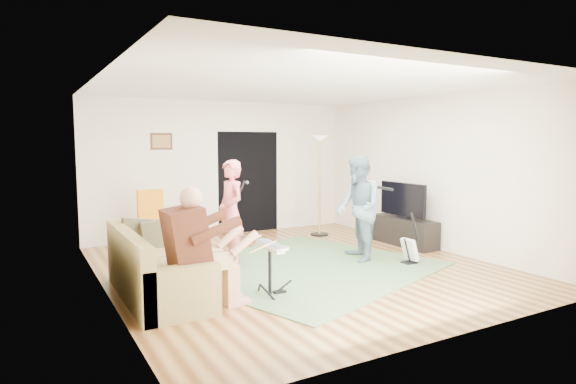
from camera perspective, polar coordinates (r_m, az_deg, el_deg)
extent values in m
plane|color=brown|center=(7.39, 1.25, -8.87)|extent=(6.00, 6.00, 0.00)
plane|color=white|center=(7.19, 1.30, 12.41)|extent=(6.00, 6.00, 0.00)
plane|color=brown|center=(6.42, -21.31, 2.49)|extent=(0.00, 2.05, 2.05)
plane|color=black|center=(10.09, -4.71, 1.16)|extent=(2.10, 0.00, 2.10)
cube|color=#3F2314|center=(9.44, -14.78, 5.82)|extent=(0.42, 0.03, 0.32)
cube|color=#47683F|center=(7.35, 1.94, -8.89)|extent=(4.37, 4.18, 0.02)
cube|color=#9B884D|center=(6.21, -15.05, -10.01)|extent=(0.83, 1.67, 0.41)
cube|color=#9B884D|center=(6.08, -18.36, -8.39)|extent=(0.16, 2.06, 0.83)
cube|color=#9B884D|center=(7.07, -16.96, -7.37)|extent=(0.83, 0.20, 0.59)
cube|color=#9B884D|center=(5.32, -12.53, -11.66)|extent=(0.83, 0.20, 0.59)
cube|color=#4E2416|center=(5.49, -12.01, -5.22)|extent=(0.39, 0.51, 0.65)
sphere|color=tan|center=(5.45, -11.43, -0.72)|extent=(0.25, 0.25, 0.25)
cylinder|color=black|center=(6.00, -2.16, -9.29)|extent=(0.04, 0.04, 0.59)
cube|color=silver|center=(5.93, -2.18, -6.63)|extent=(0.11, 0.59, 0.03)
imported|color=#EE676B|center=(7.48, -6.79, -2.40)|extent=(0.42, 0.61, 1.62)
imported|color=slate|center=(7.70, 8.31, -1.90)|extent=(0.87, 0.98, 1.69)
cube|color=black|center=(7.80, 14.18, -8.15)|extent=(0.22, 0.18, 0.03)
cube|color=silver|center=(7.75, 14.22, -6.61)|extent=(0.17, 0.26, 0.35)
cylinder|color=black|center=(7.74, 14.77, -3.99)|extent=(0.18, 0.04, 0.45)
cylinder|color=black|center=(9.84, 3.74, -5.03)|extent=(0.36, 0.36, 0.03)
cylinder|color=#AE8A4A|center=(9.70, 3.78, 0.54)|extent=(0.05, 0.05, 1.91)
cone|color=white|center=(9.66, 3.82, 6.32)|extent=(0.32, 0.32, 0.13)
cube|color=tan|center=(8.41, -15.56, -3.84)|extent=(0.48, 0.48, 0.04)
cube|color=orange|center=(8.56, -15.96, -1.25)|extent=(0.44, 0.10, 0.46)
cube|color=black|center=(9.13, 13.58, -4.56)|extent=(0.40, 1.40, 0.50)
cube|color=black|center=(9.01, 13.44, -0.84)|extent=(0.06, 1.11, 0.61)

